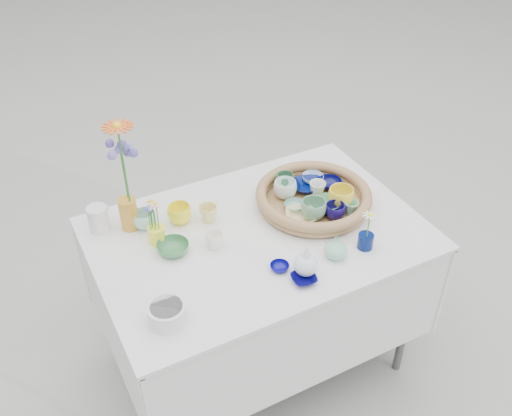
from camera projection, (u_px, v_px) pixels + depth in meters
name	position (u px, v px, depth m)	size (l,w,h in m)	color
ground	(258.00, 358.00, 2.67)	(80.00, 80.00, 0.00)	#9F9E9B
display_table	(258.00, 358.00, 2.67)	(1.26, 0.86, 0.77)	white
wicker_tray	(313.00, 198.00, 2.32)	(0.47, 0.47, 0.08)	brown
tray_ceramic_0	(309.00, 186.00, 2.40)	(0.13, 0.13, 0.03)	#021152
tray_ceramic_1	(330.00, 184.00, 2.41)	(0.10, 0.10, 0.03)	#070945
tray_ceramic_2	(341.00, 197.00, 2.29)	(0.11, 0.11, 0.08)	yellow
tray_ceramic_3	(324.00, 204.00, 2.30)	(0.12, 0.12, 0.03)	#54A067
tray_ceramic_4	(313.00, 210.00, 2.23)	(0.10, 0.10, 0.08)	#669D7C
tray_ceramic_5	(294.00, 206.00, 2.29)	(0.08, 0.08, 0.03)	#7FB7A8
tray_ceramic_6	(285.00, 189.00, 2.34)	(0.10, 0.10, 0.08)	silver
tray_ceramic_7	(317.00, 189.00, 2.35)	(0.07, 0.07, 0.06)	white
tray_ceramic_8	(313.00, 178.00, 2.44)	(0.09, 0.09, 0.03)	#B0D5FF
tray_ceramic_9	(335.00, 211.00, 2.23)	(0.08, 0.08, 0.06)	#140B54
tray_ceramic_10	(301.00, 216.00, 2.23)	(0.12, 0.12, 0.03)	#EECA8C
tray_ceramic_11	(351.00, 207.00, 2.26)	(0.06, 0.06, 0.06)	#7EC4A8
tray_ceramic_12	(285.00, 180.00, 2.41)	(0.08, 0.08, 0.06)	#38714E
loose_ceramic_0	(180.00, 214.00, 2.24)	(0.10, 0.10, 0.08)	yellow
loose_ceramic_1	(208.00, 213.00, 2.25)	(0.07, 0.07, 0.07)	#E8D87F
loose_ceramic_2	(173.00, 248.00, 2.10)	(0.12, 0.12, 0.04)	#3A7945
loose_ceramic_3	(214.00, 240.00, 2.12)	(0.07, 0.07, 0.06)	white
loose_ceramic_4	(280.00, 267.00, 2.03)	(0.07, 0.07, 0.02)	#070475
loose_ceramic_5	(144.00, 220.00, 2.21)	(0.09, 0.09, 0.07)	#AADCD7
loose_ceramic_6	(304.00, 279.00, 1.99)	(0.09, 0.09, 0.02)	#090652
fluted_bowl	(167.00, 313.00, 1.83)	(0.13, 0.13, 0.07)	silver
bud_vase_paleblue	(306.00, 260.00, 1.98)	(0.09, 0.09, 0.13)	white
bud_vase_seafoam	(336.00, 247.00, 2.07)	(0.09, 0.09, 0.09)	#83CBA7
bud_vase_cobalt	(365.00, 241.00, 2.12)	(0.06, 0.06, 0.06)	#041450
single_daisy	(368.00, 226.00, 2.06)	(0.07, 0.07, 0.12)	white
tall_vase_yellow	(129.00, 214.00, 2.19)	(0.07, 0.07, 0.13)	gold
gerbera	(124.00, 166.00, 2.05)	(0.13, 0.13, 0.34)	orange
hydrangea	(124.00, 174.00, 2.10)	(0.08, 0.08, 0.29)	#584FA5
white_pitcher	(98.00, 219.00, 2.19)	(0.11, 0.08, 0.10)	silver
daisy_cup	(157.00, 235.00, 2.14)	(0.06, 0.06, 0.07)	#FEFF35
daisy_posy	(151.00, 214.00, 2.08)	(0.07, 0.07, 0.13)	silver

